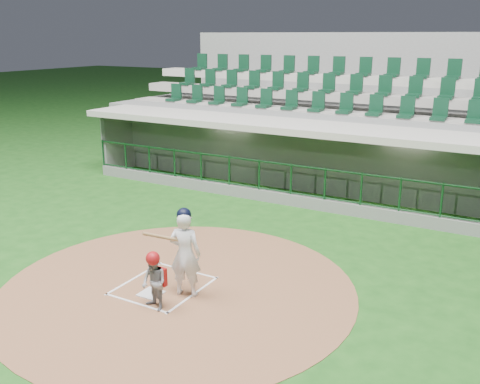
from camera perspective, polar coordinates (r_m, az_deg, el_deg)
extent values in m
plane|color=#194D16|center=(11.42, -7.25, -9.39)|extent=(120.00, 120.00, 0.00)
cylinder|color=brown|center=(11.11, -6.61, -10.10)|extent=(7.20, 7.20, 0.01)
cube|color=silver|center=(10.92, -9.48, -10.63)|extent=(0.43, 0.43, 0.02)
cube|color=white|center=(11.64, -11.14, -8.98)|extent=(0.05, 1.80, 0.01)
cube|color=white|center=(10.80, -4.97, -10.81)|extent=(0.05, 1.80, 0.01)
cube|color=white|center=(11.81, -5.65, -8.33)|extent=(1.55, 0.05, 0.01)
cube|color=white|center=(10.62, -11.03, -11.57)|extent=(1.55, 0.05, 0.01)
cube|color=slate|center=(17.74, 7.41, -1.77)|extent=(15.00, 3.00, 0.10)
cube|color=slate|center=(18.82, 9.43, 3.62)|extent=(15.00, 0.20, 2.70)
cube|color=#A8A295|center=(18.65, 9.34, 4.30)|extent=(13.50, 0.04, 0.90)
cube|color=slate|center=(21.26, -11.53, 4.97)|extent=(0.20, 3.00, 2.70)
cube|color=#ADA89C|center=(16.85, 7.44, 7.24)|extent=(15.40, 3.50, 0.20)
cube|color=slate|center=(16.17, 5.40, -0.92)|extent=(15.00, 0.15, 0.40)
cube|color=black|center=(15.78, 5.55, 4.55)|extent=(15.00, 0.01, 0.95)
cube|color=brown|center=(18.60, 8.68, -0.08)|extent=(12.75, 0.40, 0.45)
cube|color=white|center=(18.41, -1.01, 7.74)|extent=(1.30, 0.35, 0.04)
cube|color=white|center=(16.24, 17.64, 5.80)|extent=(1.30, 0.35, 0.04)
imported|color=#9F1115|center=(20.94, -6.42, 3.77)|extent=(1.26, 0.86, 1.80)
imported|color=#B22013|center=(18.97, 1.60, 2.59)|extent=(1.16, 0.80, 1.83)
imported|color=maroon|center=(18.23, 9.90, 1.61)|extent=(0.89, 0.62, 1.73)
cube|color=slate|center=(20.28, 11.12, 5.32)|extent=(17.00, 6.50, 2.50)
cube|color=gray|center=(18.70, 9.81, 8.04)|extent=(16.60, 0.95, 0.30)
cube|color=gray|center=(19.52, 10.86, 9.96)|extent=(16.60, 0.95, 0.30)
cube|color=#ADA89C|center=(20.36, 11.84, 11.72)|extent=(16.60, 0.95, 0.30)
cube|color=gray|center=(23.25, 14.03, 9.96)|extent=(17.00, 0.25, 5.05)
imported|color=white|center=(10.45, -5.87, -6.61)|extent=(0.72, 0.56, 1.73)
sphere|color=black|center=(10.17, -6.00, -2.44)|extent=(0.28, 0.28, 0.28)
cylinder|color=#A2774A|center=(10.26, -7.88, -4.86)|extent=(0.58, 0.79, 0.39)
imported|color=gray|center=(10.14, -9.16, -9.53)|extent=(0.62, 0.55, 1.07)
sphere|color=#A31115|center=(9.94, -9.28, -7.00)|extent=(0.26, 0.26, 0.26)
cube|color=#9D1110|center=(10.21, -8.65, -8.86)|extent=(0.32, 0.10, 0.35)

